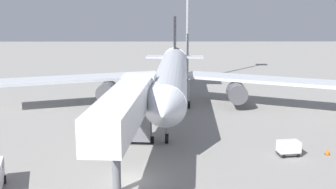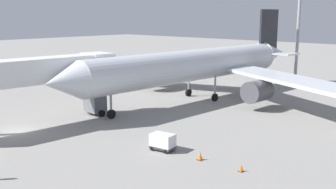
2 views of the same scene
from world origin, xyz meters
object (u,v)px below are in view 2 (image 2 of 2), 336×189
Objects in this scene: airplane_at_gate at (200,65)px; jet_bridge at (41,74)px; safety_cone_alpha at (200,156)px; safety_cone_bravo at (241,168)px; baggage_cart_mid_right at (163,141)px.

airplane_at_gate reaches higher than jet_bridge.
airplane_at_gate is 73.27× the size of safety_cone_alpha.
airplane_at_gate is at bearing 128.22° from safety_cone_alpha.
airplane_at_gate reaches higher than safety_cone_bravo.
jet_bridge is at bearing -171.38° from safety_cone_alpha.
jet_bridge reaches higher than baggage_cart_mid_right.
baggage_cart_mid_right is at bearing 9.65° from jet_bridge.
baggage_cart_mid_right is at bearing -60.26° from airplane_at_gate.
airplane_at_gate is 2.57× the size of jet_bridge.
safety_cone_alpha is (15.51, -19.69, -4.58)m from airplane_at_gate.
jet_bridge is 24.59m from safety_cone_bravo.
safety_cone_bravo is (8.02, 0.47, -0.55)m from baggage_cart_mid_right.
jet_bridge is at bearing -172.45° from safety_cone_bravo.
jet_bridge is at bearing -170.35° from baggage_cart_mid_right.
jet_bridge is 34.19× the size of safety_cone_bravo.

